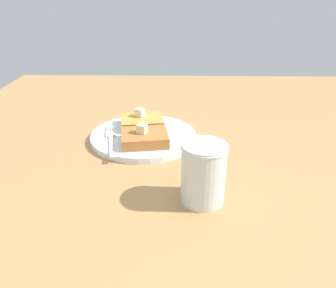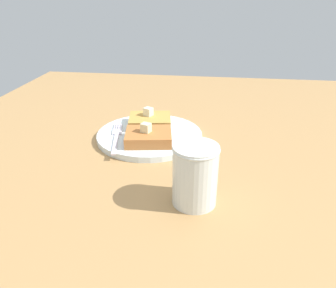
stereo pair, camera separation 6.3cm
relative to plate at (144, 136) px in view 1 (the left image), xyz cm
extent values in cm
cube|color=#AD814D|center=(-4.74, -10.98, -1.75)|extent=(127.88, 127.88, 1.96)
cylinder|color=white|center=(0.00, 0.00, -0.10)|extent=(24.22, 24.22, 1.34)
torus|color=navy|center=(0.00, 0.00, 0.17)|extent=(24.22, 24.22, 0.80)
cube|color=#B46C35|center=(-4.30, -0.67, 1.73)|extent=(9.71, 11.04, 2.32)
cube|color=gold|center=(4.30, 0.67, 1.73)|extent=(9.71, 11.04, 2.32)
cube|color=beige|center=(-4.55, -0.16, 3.86)|extent=(2.30, 2.41, 1.93)
cube|color=#F2EAC2|center=(5.05, 1.16, 3.86)|extent=(2.44, 2.52, 1.93)
cube|color=silver|center=(-7.16, 6.15, 0.75)|extent=(9.97, 2.92, 0.36)
cube|color=silver|center=(-0.90, 7.45, 0.75)|extent=(3.19, 2.72, 0.36)
cube|color=silver|center=(1.87, 8.87, 0.75)|extent=(3.20, 0.96, 0.36)
cube|color=silver|center=(1.98, 8.33, 0.75)|extent=(3.20, 0.96, 0.36)
cube|color=silver|center=(2.10, 7.79, 0.75)|extent=(3.20, 0.96, 0.36)
cube|color=silver|center=(2.21, 7.26, 0.75)|extent=(3.20, 0.96, 0.36)
cylinder|color=#3A1709|center=(-23.60, -11.76, 2.92)|extent=(6.64, 6.64, 7.39)
cylinder|color=silver|center=(-23.60, -11.76, 4.32)|extent=(7.21, 7.21, 10.18)
torus|color=silver|center=(-23.60, -11.76, 8.96)|extent=(7.42, 7.42, 0.50)
camera|label=1|loc=(-68.56, -7.09, 31.29)|focal=35.00mm
camera|label=2|loc=(-68.08, -13.38, 31.29)|focal=35.00mm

